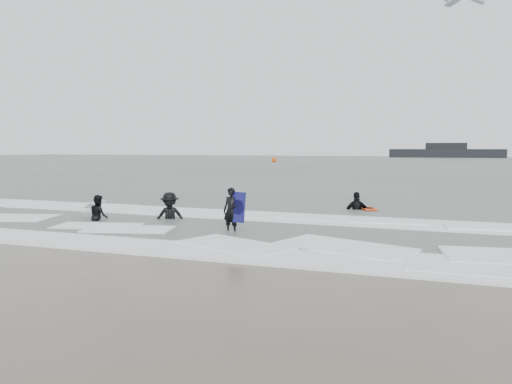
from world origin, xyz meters
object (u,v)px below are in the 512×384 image
(surfer_right_near, at_px, (357,211))
(vessel_horizon, at_px, (446,152))
(surfer_breaker, at_px, (170,220))
(buoy, at_px, (274,160))
(surfer_wading, at_px, (99,222))
(surfer_centre, at_px, (231,233))

(surfer_right_near, relative_size, vessel_horizon, 0.06)
(surfer_breaker, xyz_separation_m, buoy, (-21.87, 74.96, 0.42))
(surfer_breaker, xyz_separation_m, surfer_right_near, (6.02, 5.56, 0.00))
(surfer_wading, distance_m, surfer_right_near, 10.72)
(surfer_wading, distance_m, surfer_breaker, 2.58)
(surfer_centre, bearing_deg, surfer_right_near, 73.53)
(surfer_centre, distance_m, vessel_horizon, 139.92)
(surfer_breaker, bearing_deg, surfer_right_near, 18.66)
(buoy, bearing_deg, surfer_centre, -71.84)
(surfer_wading, bearing_deg, surfer_right_near, -103.65)
(surfer_wading, xyz_separation_m, vessel_horizon, (10.95, 139.29, 1.57))
(surfer_wading, xyz_separation_m, buoy, (-19.58, 76.17, 0.42))
(surfer_centre, relative_size, surfer_wading, 0.96)
(surfer_centre, bearing_deg, buoy, 112.22)
(surfer_centre, distance_m, surfer_right_near, 7.78)
(surfer_centre, distance_m, surfer_wading, 5.60)
(surfer_centre, height_order, surfer_breaker, surfer_breaker)
(surfer_right_near, bearing_deg, surfer_centre, 45.59)
(surfer_centre, relative_size, surfer_right_near, 0.75)
(surfer_wading, relative_size, vessel_horizon, 0.05)
(surfer_right_near, bearing_deg, vessel_horizon, -115.02)
(surfer_wading, relative_size, surfer_breaker, 0.81)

